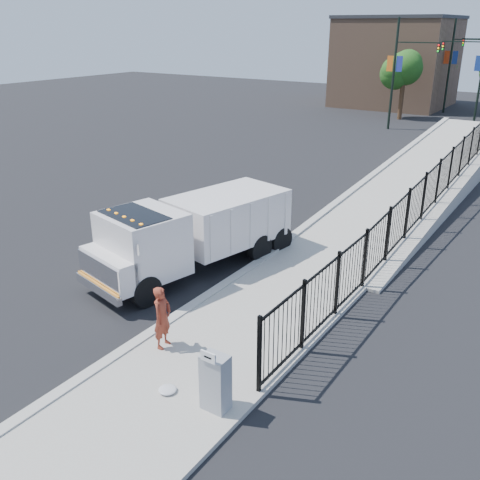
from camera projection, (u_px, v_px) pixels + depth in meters
The scene contains 16 objects.
ground at pixel (188, 312), 14.96m from camera, with size 120.00×120.00×0.00m, color black.
sidewalk at pixel (199, 368), 12.40m from camera, with size 3.55×12.00×0.12m, color #9E998E.
curb at pixel (138, 342), 13.38m from camera, with size 0.30×12.00×0.16m, color #ADAAA3.
ramp at pixel (426, 188), 26.25m from camera, with size 3.95×24.00×1.70m, color #9E998E.
iron_fence at pixel (436, 196), 22.09m from camera, with size 0.10×28.00×1.80m, color black.
truck at pixel (191, 231), 17.02m from camera, with size 3.81×7.45×2.44m.
worker at pixel (162, 317), 12.87m from camera, with size 0.58×0.38×1.60m, color maroon.
utility_cabinet at pixel (216, 382), 10.81m from camera, with size 0.55×0.40×1.25m, color gray.
arrow_sign at pixel (208, 357), 10.36m from camera, with size 0.35×0.04×0.22m, color white.
debris at pixel (168, 390), 11.51m from camera, with size 0.40×0.40×0.10m, color silver.
light_pole_0 at pixel (398, 70), 39.49m from camera, with size 3.77×0.22×8.00m.
light_pole_1 at pixel (478, 69), 39.98m from camera, with size 3.78×0.22×8.00m.
light_pole_2 at pixel (454, 63), 47.14m from camera, with size 3.78×0.22×8.00m.
tree_0 at pixel (404, 71), 44.01m from camera, with size 2.88×2.88×5.44m.
tree_2 at pixel (444, 63), 53.48m from camera, with size 2.63×2.63×5.32m.
building at pixel (396, 63), 52.11m from camera, with size 10.00×10.00×8.00m, color #8C664C.
Camera 1 is at (8.44, -10.14, 7.46)m, focal length 40.00 mm.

